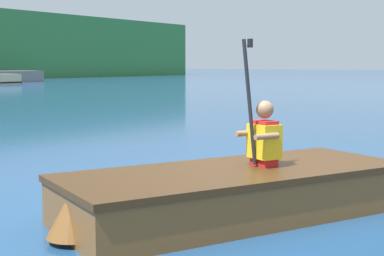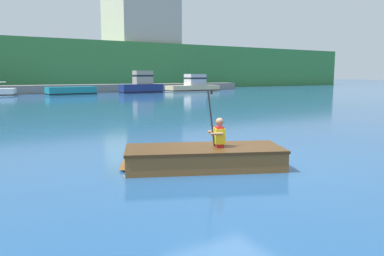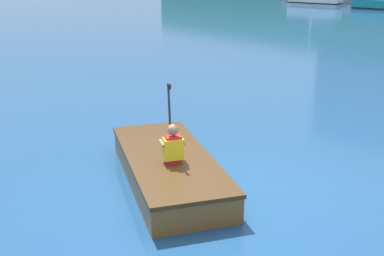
% 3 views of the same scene
% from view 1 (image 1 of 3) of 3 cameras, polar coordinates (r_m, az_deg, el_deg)
% --- Properties ---
extents(ground_plane, '(300.00, 300.00, 0.00)m').
position_cam_1_polar(ground_plane, '(6.25, 7.26, -6.96)').
color(ground_plane, navy).
extents(rowboat_foreground, '(3.56, 2.54, 0.45)m').
position_cam_1_polar(rowboat_foreground, '(5.49, 3.80, -6.03)').
color(rowboat_foreground, brown).
rests_on(rowboat_foreground, ground).
extents(person_paddler, '(0.43, 0.43, 1.20)m').
position_cam_1_polar(person_paddler, '(5.63, 6.95, -0.82)').
color(person_paddler, red).
rests_on(person_paddler, rowboat_foreground).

